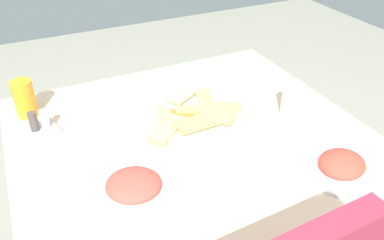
{
  "coord_description": "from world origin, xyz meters",
  "views": [
    {
      "loc": [
        0.4,
        0.85,
        1.42
      ],
      "look_at": [
        -0.02,
        -0.04,
        0.77
      ],
      "focal_mm": 36.24,
      "sensor_mm": 36.0,
      "label": 1
    }
  ],
  "objects": [
    {
      "name": "paper_napkin",
      "position": [
        0.03,
        -0.36,
        0.74
      ],
      "size": [
        0.18,
        0.18,
        0.0
      ],
      "primitive_type": "cube",
      "rotation": [
        0.0,
        0.0,
        -0.2
      ],
      "color": "white",
      "rests_on": "dining_table"
    },
    {
      "name": "condiment_caddy",
      "position": [
        0.41,
        -0.22,
        0.76
      ],
      "size": [
        0.11,
        0.11,
        0.07
      ],
      "color": "#B2B2B7",
      "rests_on": "dining_table"
    },
    {
      "name": "salad_plate_rice",
      "position": [
        0.23,
        0.15,
        0.75
      ],
      "size": [
        0.21,
        0.21,
        0.05
      ],
      "color": "white",
      "rests_on": "dining_table"
    },
    {
      "name": "pide_platter",
      "position": [
        -0.04,
        -0.09,
        0.75
      ],
      "size": [
        0.35,
        0.32,
        0.04
      ],
      "color": "white",
      "rests_on": "dining_table"
    },
    {
      "name": "dining_table",
      "position": [
        0.0,
        0.0,
        0.66
      ],
      "size": [
        1.04,
        0.95,
        0.74
      ],
      "color": "beige",
      "rests_on": "ground_plane"
    },
    {
      "name": "spoon",
      "position": [
        0.03,
        -0.34,
        0.74
      ],
      "size": [
        0.17,
        0.06,
        0.0
      ],
      "primitive_type": "cube",
      "rotation": [
        0.0,
        0.0,
        0.29
      ],
      "color": "silver",
      "rests_on": "paper_napkin"
    },
    {
      "name": "fork",
      "position": [
        0.03,
        -0.37,
        0.74
      ],
      "size": [
        0.17,
        0.07,
        0.0
      ],
      "primitive_type": "cube",
      "rotation": [
        0.0,
        0.0,
        0.3
      ],
      "color": "silver",
      "rests_on": "paper_napkin"
    },
    {
      "name": "drinking_glass",
      "position": [
        -0.34,
        0.03,
        0.79
      ],
      "size": [
        0.07,
        0.07,
        0.11
      ],
      "primitive_type": "cylinder",
      "color": "silver",
      "rests_on": "dining_table"
    },
    {
      "name": "salad_plate_greens",
      "position": [
        -0.29,
        0.31,
        0.75
      ],
      "size": [
        0.21,
        0.21,
        0.06
      ],
      "color": "white",
      "rests_on": "dining_table"
    },
    {
      "name": "soda_can",
      "position": [
        0.43,
        -0.33,
        0.8
      ],
      "size": [
        0.08,
        0.08,
        0.12
      ],
      "primitive_type": "cylinder",
      "rotation": [
        0.0,
        0.0,
        2.84
      ],
      "color": "orange",
      "rests_on": "dining_table"
    }
  ]
}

